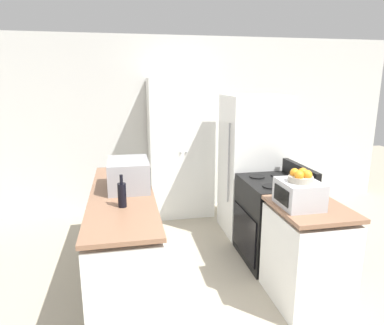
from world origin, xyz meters
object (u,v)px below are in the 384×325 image
object	(u,v)px
stove	(273,220)
fruit_bowl	(301,176)
refrigerator	(252,165)
toaster_oven	(299,194)
wine_bottle	(122,194)
microwave	(129,174)
pantry_cabinet	(180,148)

from	to	relation	value
stove	fruit_bowl	size ratio (longest dim) A/B	5.23
stove	fruit_bowl	distance (m)	1.06
stove	refrigerator	distance (m)	0.88
toaster_oven	fruit_bowl	distance (m)	0.16
wine_bottle	fruit_bowl	size ratio (longest dim) A/B	1.39
stove	wine_bottle	bearing A→B (deg)	-164.07
refrigerator	microwave	xyz separation A→B (m)	(-1.59, -0.73, 0.16)
microwave	wine_bottle	size ratio (longest dim) A/B	1.85
pantry_cabinet	fruit_bowl	distance (m)	2.41
microwave	wine_bottle	xyz separation A→B (m)	(-0.07, -0.50, -0.03)
stove	wine_bottle	size ratio (longest dim) A/B	3.77
refrigerator	wine_bottle	xyz separation A→B (m)	(-1.65, -1.23, 0.13)
microwave	fruit_bowl	xyz separation A→B (m)	(1.41, -0.81, 0.13)
pantry_cabinet	microwave	size ratio (longest dim) A/B	3.79
stove	wine_bottle	world-z (taller)	wine_bottle
stove	fruit_bowl	bearing A→B (deg)	-100.09
pantry_cabinet	toaster_oven	bearing A→B (deg)	-74.54
microwave	wine_bottle	world-z (taller)	microwave
refrigerator	microwave	distance (m)	1.75
wine_bottle	toaster_oven	world-z (taller)	wine_bottle
pantry_cabinet	stove	world-z (taller)	pantry_cabinet
pantry_cabinet	refrigerator	size ratio (longest dim) A/B	1.12
pantry_cabinet	wine_bottle	world-z (taller)	pantry_cabinet
fruit_bowl	stove	bearing A→B (deg)	79.91
pantry_cabinet	fruit_bowl	world-z (taller)	pantry_cabinet
microwave	fruit_bowl	world-z (taller)	fruit_bowl
refrigerator	fruit_bowl	world-z (taller)	refrigerator
refrigerator	microwave	world-z (taller)	refrigerator
stove	pantry_cabinet	bearing A→B (deg)	116.32
pantry_cabinet	stove	size ratio (longest dim) A/B	1.86
refrigerator	toaster_oven	size ratio (longest dim) A/B	4.84
refrigerator	microwave	size ratio (longest dim) A/B	3.40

